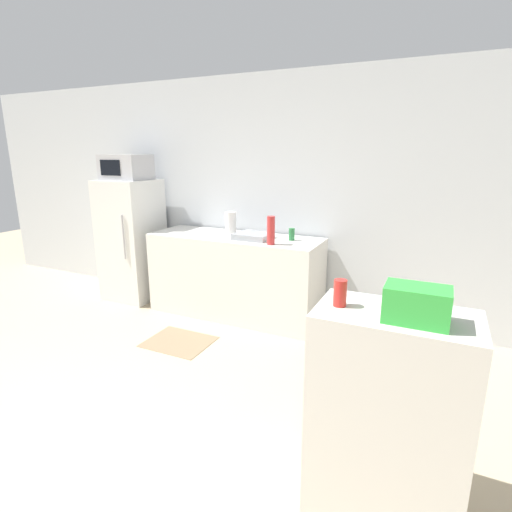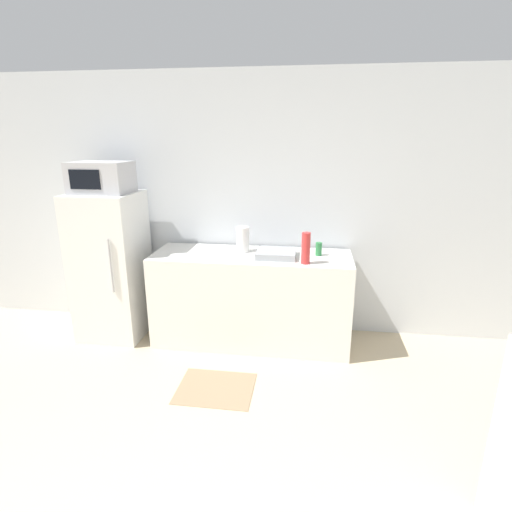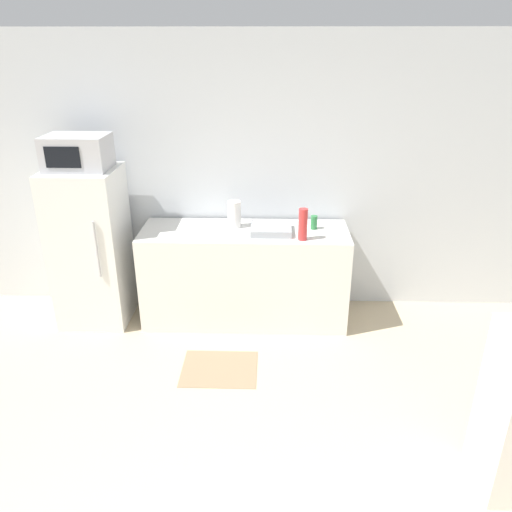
{
  "view_description": "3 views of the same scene",
  "coord_description": "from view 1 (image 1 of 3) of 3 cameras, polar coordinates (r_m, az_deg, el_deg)",
  "views": [
    {
      "loc": [
        2.1,
        -0.89,
        1.78
      ],
      "look_at": [
        0.61,
        2.27,
        0.87
      ],
      "focal_mm": 28.0,
      "sensor_mm": 36.0,
      "label": 1
    },
    {
      "loc": [
        0.64,
        -0.76,
        1.98
      ],
      "look_at": [
        0.24,
        2.1,
        1.12
      ],
      "focal_mm": 28.0,
      "sensor_mm": 36.0,
      "label": 2
    },
    {
      "loc": [
        0.33,
        -1.4,
        2.51
      ],
      "look_at": [
        0.21,
        2.3,
        0.89
      ],
      "focal_mm": 35.0,
      "sensor_mm": 36.0,
      "label": 3
    }
  ],
  "objects": [
    {
      "name": "wall_back",
      "position": [
        4.65,
        -1.85,
        8.62
      ],
      "size": [
        8.0,
        0.06,
        2.6
      ],
      "primitive_type": "cube",
      "color": "silver",
      "rests_on": "ground_plane"
    },
    {
      "name": "refrigerator",
      "position": [
        5.16,
        -17.3,
        2.2
      ],
      "size": [
        0.62,
        0.63,
        1.47
      ],
      "color": "white",
      "rests_on": "ground_plane"
    },
    {
      "name": "microwave",
      "position": [
        5.05,
        -18.08,
        11.97
      ],
      "size": [
        0.53,
        0.4,
        0.29
      ],
      "color": "#BCBCC1",
      "rests_on": "refrigerator"
    },
    {
      "name": "counter",
      "position": [
        4.44,
        -3.0,
        -2.85
      ],
      "size": [
        1.9,
        0.65,
        0.9
      ],
      "primitive_type": "cube",
      "color": "silver",
      "rests_on": "ground_plane"
    },
    {
      "name": "sink_basin",
      "position": [
        4.18,
        -0.39,
        2.9
      ],
      "size": [
        0.36,
        0.33,
        0.06
      ],
      "primitive_type": "cube",
      "color": "#9EA3A8",
      "rests_on": "counter"
    },
    {
      "name": "bottle_tall",
      "position": [
        3.9,
        2.14,
        3.67
      ],
      "size": [
        0.08,
        0.08,
        0.28
      ],
      "primitive_type": "cylinder",
      "color": "red",
      "rests_on": "counter"
    },
    {
      "name": "bottle_short",
      "position": [
        4.12,
        5.12,
        3.11
      ],
      "size": [
        0.06,
        0.06,
        0.12
      ],
      "primitive_type": "cylinder",
      "color": "#2D7F42",
      "rests_on": "counter"
    },
    {
      "name": "shelf_cabinet",
      "position": [
        2.19,
        18.24,
        -20.89
      ],
      "size": [
        0.73,
        0.42,
        1.08
      ],
      "primitive_type": "cube",
      "color": "silver",
      "rests_on": "ground_plane"
    },
    {
      "name": "basket",
      "position": [
        1.84,
        21.97,
        -6.43
      ],
      "size": [
        0.27,
        0.17,
        0.16
      ],
      "primitive_type": "cube",
      "color": "green",
      "rests_on": "shelf_cabinet"
    },
    {
      "name": "jar",
      "position": [
        1.93,
        11.92,
        -5.19
      ],
      "size": [
        0.06,
        0.06,
        0.13
      ],
      "primitive_type": "cylinder",
      "color": "red",
      "rests_on": "shelf_cabinet"
    },
    {
      "name": "paper_towel_roll",
      "position": [
        4.43,
        -3.63,
        4.75
      ],
      "size": [
        0.12,
        0.12,
        0.25
      ],
      "primitive_type": "cylinder",
      "color": "white",
      "rests_on": "counter"
    },
    {
      "name": "kitchen_rug",
      "position": [
        4.03,
        -10.96,
        -11.91
      ],
      "size": [
        0.62,
        0.5,
        0.01
      ],
      "primitive_type": "cube",
      "color": "#937A5B",
      "rests_on": "ground_plane"
    }
  ]
}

